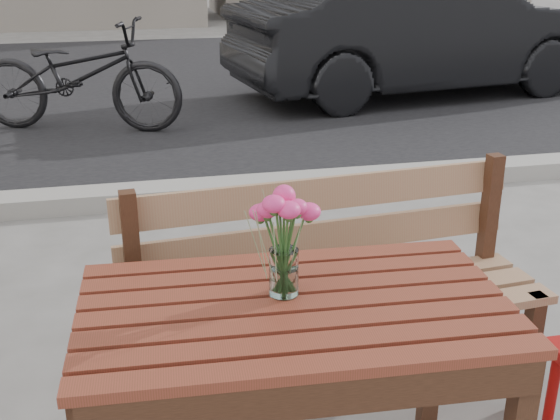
% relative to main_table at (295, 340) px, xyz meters
% --- Properties ---
extents(street, '(30.00, 8.12, 0.12)m').
position_rel_main_table_xyz_m(street, '(0.20, 4.87, -0.58)').
color(street, black).
rests_on(street, ground).
extents(main_table, '(1.22, 0.75, 0.73)m').
position_rel_main_table_xyz_m(main_table, '(0.00, 0.00, 0.00)').
color(main_table, brown).
rests_on(main_table, ground).
extents(main_bench, '(1.52, 0.57, 0.93)m').
position_rel_main_table_xyz_m(main_bench, '(0.25, 0.50, -0.05)').
color(main_bench, '#9F7152').
rests_on(main_bench, ground).
extents(main_vase, '(0.18, 0.18, 0.32)m').
position_rel_main_table_xyz_m(main_vase, '(-0.02, 0.06, 0.32)').
color(main_vase, white).
rests_on(main_vase, main_table).
extents(parked_car, '(4.36, 2.09, 1.38)m').
position_rel_main_table_xyz_m(parked_car, '(2.78, 5.70, 0.08)').
color(parked_car, black).
rests_on(parked_car, ground).
extents(bicycle, '(2.01, 1.22, 1.00)m').
position_rel_main_table_xyz_m(bicycle, '(-0.84, 4.89, -0.11)').
color(bicycle, black).
rests_on(bicycle, ground).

